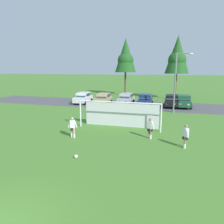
% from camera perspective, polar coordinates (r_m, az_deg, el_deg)
% --- Properties ---
extents(ground_plane, '(400.00, 400.00, 0.00)m').
position_cam_1_polar(ground_plane, '(20.90, 0.78, -2.90)').
color(ground_plane, '#477A2D').
extents(parking_lot_strip, '(52.00, 8.40, 0.01)m').
position_cam_1_polar(parking_lot_strip, '(31.55, 6.27, 2.00)').
color(parking_lot_strip, '#4C4C51').
rests_on(parking_lot_strip, ground).
extents(soccer_ball, '(0.22, 0.22, 0.22)m').
position_cam_1_polar(soccer_ball, '(12.90, -9.92, -11.99)').
color(soccer_ball, white).
rests_on(soccer_ball, ground).
extents(soccer_goal, '(7.46, 2.12, 2.57)m').
position_cam_1_polar(soccer_goal, '(19.00, 2.40, -0.38)').
color(soccer_goal, white).
rests_on(soccer_goal, ground).
extents(player_striker_near, '(0.42, 0.70, 1.64)m').
position_cam_1_polar(player_striker_near, '(14.91, 19.62, -6.31)').
color(player_striker_near, '#936B4C').
rests_on(player_striker_near, ground).
extents(player_midfield_center, '(0.73, 0.38, 1.64)m').
position_cam_1_polar(player_midfield_center, '(16.45, -10.84, -4.17)').
color(player_midfield_center, tan).
rests_on(player_midfield_center, ground).
extents(player_defender_far, '(0.68, 0.42, 1.64)m').
position_cam_1_polar(player_defender_far, '(16.17, 10.46, -4.43)').
color(player_defender_far, '#936B4C').
rests_on(player_defender_far, ground).
extents(parked_car_slot_far_left, '(2.16, 4.27, 1.72)m').
position_cam_1_polar(parked_car_slot_far_left, '(32.99, -7.97, 3.91)').
color(parked_car_slot_far_left, silver).
rests_on(parked_car_slot_far_left, ground).
extents(parked_car_slot_left, '(2.21, 4.29, 1.72)m').
position_cam_1_polar(parked_car_slot_left, '(31.49, -2.43, 3.65)').
color(parked_car_slot_left, tan).
rests_on(parked_car_slot_left, ground).
extents(parked_car_slot_center_left, '(2.12, 4.24, 1.72)m').
position_cam_1_polar(parked_car_slot_center_left, '(31.60, 3.91, 3.66)').
color(parked_car_slot_center_left, '#B2B2BC').
rests_on(parked_car_slot_center_left, ground).
extents(parked_car_slot_center, '(2.10, 4.23, 1.72)m').
position_cam_1_polar(parked_car_slot_center, '(30.54, 9.18, 3.26)').
color(parked_car_slot_center, navy).
rests_on(parked_car_slot_center, ground).
extents(parked_car_slot_center_right, '(2.06, 4.21, 1.72)m').
position_cam_1_polar(parked_car_slot_center_right, '(30.72, 16.17, 3.00)').
color(parked_car_slot_center_right, black).
rests_on(parked_car_slot_center_right, ground).
extents(parked_car_slot_right, '(2.12, 4.24, 1.72)m').
position_cam_1_polar(parked_car_slot_right, '(30.85, 19.17, 2.84)').
color(parked_car_slot_right, '#194C2D').
rests_on(parked_car_slot_right, ground).
extents(tree_left_edge, '(4.26, 4.26, 11.35)m').
position_cam_1_polar(tree_left_edge, '(42.99, 3.79, 15.02)').
color(tree_left_edge, brown).
rests_on(tree_left_edge, ground).
extents(tree_mid_left, '(4.12, 4.12, 10.97)m').
position_cam_1_polar(tree_mid_left, '(38.51, 17.62, 14.53)').
color(tree_mid_left, brown).
rests_on(tree_mid_left, ground).
extents(street_lamp, '(2.00, 0.32, 7.22)m').
position_cam_1_polar(street_lamp, '(26.46, 17.42, 7.86)').
color(street_lamp, slate).
rests_on(street_lamp, ground).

